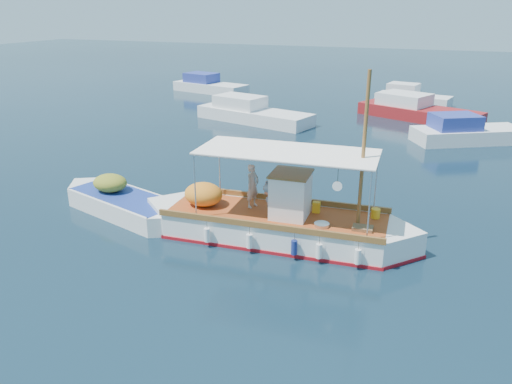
% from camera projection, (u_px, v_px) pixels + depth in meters
% --- Properties ---
extents(ground, '(160.00, 160.00, 0.00)m').
position_uv_depth(ground, '(288.00, 237.00, 16.64)').
color(ground, black).
rests_on(ground, ground).
extents(fishing_caique, '(9.45, 3.00, 5.77)m').
position_uv_depth(fishing_caique, '(274.00, 224.00, 16.43)').
color(fishing_caique, white).
rests_on(fishing_caique, ground).
extents(dinghy, '(6.10, 3.04, 1.55)m').
position_uv_depth(dinghy, '(124.00, 205.00, 18.45)').
color(dinghy, white).
rests_on(dinghy, ground).
extents(bg_boat_nw, '(8.35, 4.40, 1.80)m').
position_uv_depth(bg_boat_nw, '(251.00, 114.00, 33.04)').
color(bg_boat_nw, silver).
rests_on(bg_boat_nw, ground).
extents(bg_boat_n, '(8.45, 5.74, 1.80)m').
position_uv_depth(bg_boat_n, '(416.00, 111.00, 33.91)').
color(bg_boat_n, maroon).
rests_on(bg_boat_n, ground).
extents(bg_boat_ne, '(6.39, 4.92, 1.80)m').
position_uv_depth(bg_boat_ne, '(465.00, 134.00, 27.98)').
color(bg_boat_ne, silver).
rests_on(bg_boat_ne, ground).
extents(bg_boat_far_w, '(7.20, 3.82, 1.80)m').
position_uv_depth(bg_boat_far_w, '(209.00, 86.00, 44.25)').
color(bg_boat_far_w, silver).
rests_on(bg_boat_far_w, ground).
extents(bg_boat_far_n, '(5.79, 3.07, 1.80)m').
position_uv_depth(bg_boat_far_n, '(411.00, 99.00, 38.47)').
color(bg_boat_far_n, silver).
rests_on(bg_boat_far_n, ground).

